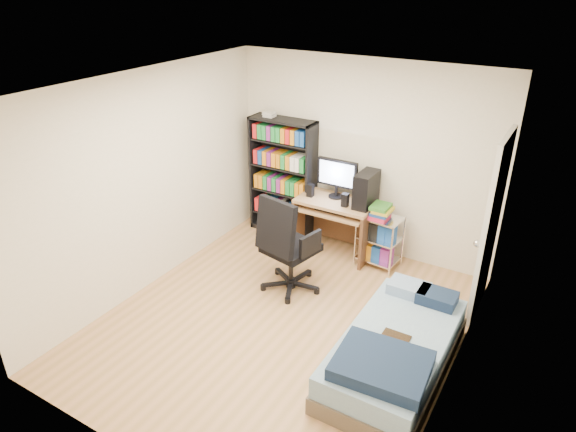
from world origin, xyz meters
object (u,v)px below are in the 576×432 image
Objects in this scene: media_shelf at (283,176)px; office_chair at (288,261)px; bed at (395,352)px; computer_desk at (345,206)px.

office_chair is at bearing -56.48° from media_shelf.
bed is at bearing -38.94° from media_shelf.
office_chair is 0.66× the size of bed.
media_shelf reaches higher than office_chair.
media_shelf is at bearing 135.40° from office_chair.
media_shelf is 1.36× the size of computer_desk.
office_chair is at bearing 156.46° from bed.
bed is (1.56, -0.68, -0.15)m from office_chair.
office_chair is 1.70m from bed.
computer_desk reaches higher than bed.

